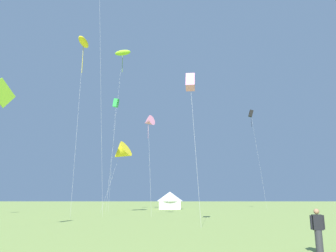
% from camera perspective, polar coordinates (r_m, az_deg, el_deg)
% --- Properties ---
extents(kite_pink_delta, '(1.95, 2.91, 12.46)m').
position_cam_1_polar(kite_pink_delta, '(42.60, -3.40, 0.73)').
color(kite_pink_delta, pink).
rests_on(kite_pink_delta, ground).
extents(kite_yellow_parafoil, '(1.25, 3.68, 21.72)m').
position_cam_1_polar(kite_yellow_parafoil, '(44.29, -14.24, 13.68)').
color(kite_yellow_parafoil, yellow).
rests_on(kite_yellow_parafoil, ground).
extents(kite_yellow_delta, '(4.54, 3.81, 11.03)m').
position_cam_1_polar(kite_yellow_delta, '(54.05, -8.15, -4.58)').
color(kite_yellow_delta, yellow).
rests_on(kite_yellow_delta, ground).
extents(kite_pink_box, '(1.00, 2.50, 12.72)m').
position_cam_1_polar(kite_pink_box, '(28.90, 3.84, 7.46)').
color(kite_pink_box, pink).
rests_on(kite_pink_box, ground).
extents(kite_lime_diamond, '(1.98, 2.30, 10.52)m').
position_cam_1_polar(kite_lime_diamond, '(26.25, -26.49, 5.01)').
color(kite_lime_diamond, '#99DB2D').
rests_on(kite_lime_diamond, ground).
extents(kite_lime_parafoil, '(3.14, 2.31, 26.53)m').
position_cam_1_polar(kite_lime_parafoil, '(57.76, -7.75, 12.25)').
color(kite_lime_parafoil, '#99DB2D').
rests_on(kite_lime_parafoil, ground).
extents(kite_green_box, '(1.16, 2.77, 19.72)m').
position_cam_1_polar(kite_green_box, '(61.10, -8.89, 3.86)').
color(kite_green_box, green).
rests_on(kite_green_box, ground).
extents(kite_black_box, '(2.39, 1.26, 19.46)m').
position_cam_1_polar(kite_black_box, '(68.98, 13.99, 2.03)').
color(kite_black_box, black).
rests_on(kite_black_box, ground).
extents(person_spectator, '(0.57, 0.28, 1.73)m').
position_cam_1_polar(person_spectator, '(15.02, 24.29, -16.13)').
color(person_spectator, '#2D2D33').
rests_on(person_spectator, ground).
extents(festival_tent_left, '(5.07, 5.07, 3.29)m').
position_cam_1_polar(festival_tent_left, '(66.01, 0.33, -12.45)').
color(festival_tent_left, white).
rests_on(festival_tent_left, ground).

